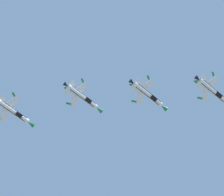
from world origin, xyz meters
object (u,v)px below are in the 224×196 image
fighter_jet_lead (213,92)px  fighter_jet_right_wing (83,97)px  fighter_jet_left_wing (148,95)px  fighter_jet_left_outer (13,112)px

fighter_jet_lead → fighter_jet_right_wing: (-39.12, -15.29, 2.68)m
fighter_jet_right_wing → fighter_jet_left_wing: bearing=44.3°
fighter_jet_lead → fighter_jet_left_wing: fighter_jet_left_wing is taller
fighter_jet_left_outer → fighter_jet_lead: bearing=43.3°
fighter_jet_lead → fighter_jet_left_wing: size_ratio=1.00×
fighter_jet_lead → fighter_jet_right_wing: 42.08m
fighter_jet_right_wing → fighter_jet_left_outer: size_ratio=1.00×
fighter_jet_lead → fighter_jet_left_outer: (-60.72, -22.17, -0.97)m
fighter_jet_lead → fighter_jet_right_wing: bearing=-135.4°
fighter_jet_left_wing → fighter_jet_left_outer: (-41.47, -14.55, -1.82)m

